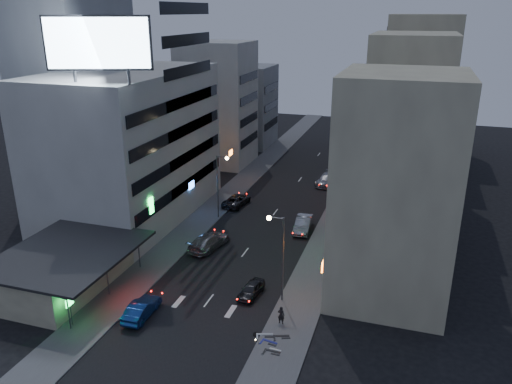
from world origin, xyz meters
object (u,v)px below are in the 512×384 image
at_px(scooter_blue, 278,337).
at_px(scooter_silver_b, 273,327).
at_px(parked_car_left, 237,200).
at_px(parked_car_right_near, 251,289).
at_px(person, 281,315).
at_px(parked_car_right_far, 327,179).
at_px(road_car_blue, 142,309).
at_px(scooter_black_b, 290,329).
at_px(parked_car_right_mid, 303,224).
at_px(road_car_silver, 209,241).
at_px(scooter_black_a, 281,346).
at_px(scooter_silver_a, 282,345).

height_order(scooter_blue, scooter_silver_b, scooter_silver_b).
xyz_separation_m(parked_car_left, scooter_silver_b, (12.54, -25.80, 0.03)).
relative_size(parked_car_right_near, person, 2.34).
height_order(parked_car_right_near, scooter_silver_b, scooter_silver_b).
relative_size(parked_car_left, scooter_blue, 2.69).
bearing_deg(scooter_silver_b, parked_car_right_far, -13.73).
bearing_deg(road_car_blue, parked_car_right_near, -144.35).
bearing_deg(parked_car_left, parked_car_right_near, 120.07).
bearing_deg(scooter_black_b, parked_car_right_mid, -10.48).
bearing_deg(road_car_silver, parked_car_right_mid, -127.43).
bearing_deg(person, scooter_black_b, 133.35).
distance_m(parked_car_right_mid, scooter_black_a, 22.89).
bearing_deg(scooter_silver_a, scooter_silver_b, 37.58).
xyz_separation_m(road_car_blue, scooter_black_b, (12.64, 1.18, -0.03)).
height_order(road_car_blue, person, person).
height_order(scooter_black_a, scooter_black_b, scooter_black_b).
xyz_separation_m(parked_car_right_near, road_car_silver, (-7.49, 7.83, 0.21)).
relative_size(parked_car_right_far, road_car_silver, 0.96).
bearing_deg(scooter_silver_a, parked_car_right_far, 9.82).
relative_size(road_car_blue, scooter_silver_a, 2.80).
relative_size(parked_car_right_mid, road_car_blue, 1.11).
height_order(scooter_black_b, scooter_silver_b, scooter_silver_b).
xyz_separation_m(scooter_black_a, scooter_black_b, (0.09, 2.27, 0.02)).
bearing_deg(person, road_car_silver, -40.80).
relative_size(road_car_blue, scooter_silver_b, 2.21).
relative_size(parked_car_right_far, scooter_black_a, 2.94).
relative_size(parked_car_right_mid, scooter_black_b, 2.57).
xyz_separation_m(parked_car_left, scooter_black_b, (13.81, -25.58, 0.00)).
relative_size(parked_car_right_near, scooter_silver_b, 1.83).
bearing_deg(scooter_black_b, person, 18.67).
xyz_separation_m(road_car_silver, scooter_blue, (11.73, -13.92, -0.14)).
distance_m(parked_car_left, scooter_black_b, 29.07).
bearing_deg(scooter_blue, road_car_silver, 49.49).
distance_m(scooter_black_a, scooter_black_b, 2.27).
bearing_deg(parked_car_right_mid, parked_car_right_near, -98.93).
bearing_deg(parked_car_left, scooter_silver_a, 123.14).
distance_m(parked_car_right_near, scooter_silver_a, 8.34).
height_order(parked_car_right_mid, road_car_blue, parked_car_right_mid).
distance_m(scooter_blue, scooter_black_b, 1.42).
xyz_separation_m(road_car_silver, person, (11.26, -11.32, 0.08)).
bearing_deg(parked_car_left, person, 124.42).
bearing_deg(parked_car_left, parked_car_right_mid, 159.76).
height_order(parked_car_right_far, person, person).
relative_size(parked_car_right_mid, scooter_blue, 2.63).
height_order(parked_car_left, scooter_blue, parked_car_left).
relative_size(parked_car_right_mid, road_car_silver, 0.86).
height_order(parked_car_left, road_car_blue, road_car_blue).
height_order(parked_car_left, road_car_silver, road_car_silver).
relative_size(parked_car_right_far, scooter_blue, 2.91).
xyz_separation_m(road_car_blue, scooter_blue, (12.05, -0.11, -0.04)).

